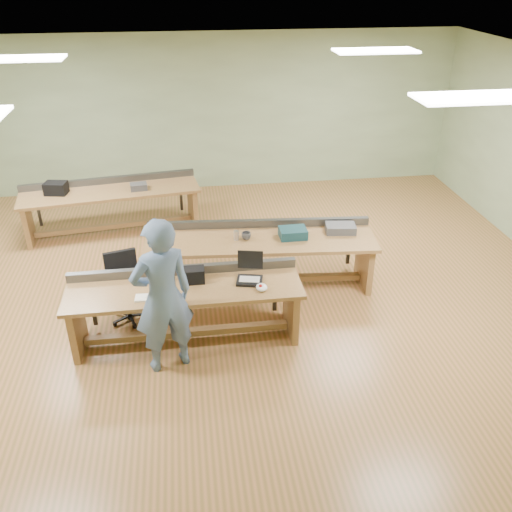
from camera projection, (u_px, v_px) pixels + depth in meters
name	position (u px, v px, depth m)	size (l,w,h in m)	color
floor	(219.00, 290.00, 7.74)	(10.00, 10.00, 0.00)	#A5693E
ceiling	(211.00, 72.00, 6.28)	(10.00, 10.00, 0.00)	silver
wall_back	(201.00, 114.00, 10.48)	(10.00, 0.04, 3.00)	#99B287
wall_front	(259.00, 424.00, 3.55)	(10.00, 0.04, 3.00)	#99B287
fluor_panels	(211.00, 75.00, 6.30)	(6.20, 3.50, 0.03)	white
workbench_front	(185.00, 300.00, 6.52)	(2.79, 0.75, 0.86)	#9D7542
workbench_mid	(260.00, 249.00, 7.63)	(3.25, 1.10, 0.86)	#9D7542
workbench_back	(111.00, 200.00, 9.17)	(3.02, 1.18, 0.86)	#9D7542
person	(163.00, 297.00, 5.88)	(0.68, 0.45, 1.88)	slate
laptop_base	(250.00, 281.00, 6.51)	(0.30, 0.25, 0.03)	black
laptop_screen	(250.00, 260.00, 6.50)	(0.30, 0.01, 0.24)	black
keyboard	(155.00, 297.00, 6.19)	(0.44, 0.15, 0.03)	white
trackball_mouse	(262.00, 287.00, 6.34)	(0.13, 0.16, 0.07)	white
camera_bag	(193.00, 275.00, 6.47)	(0.27, 0.17, 0.18)	black
task_chair	(127.00, 296.00, 7.01)	(0.61, 0.61, 0.91)	black
parts_bin_teal	(293.00, 233.00, 7.51)	(0.37, 0.28, 0.13)	#12353D
parts_bin_grey	(341.00, 228.00, 7.66)	(0.42, 0.26, 0.11)	#3C3C3F
mug	(246.00, 236.00, 7.47)	(0.13, 0.13, 0.10)	#3C3C3F
drinks_can	(236.00, 235.00, 7.45)	(0.07, 0.07, 0.13)	#B5B5B9
storage_box_back	(56.00, 188.00, 8.87)	(0.35, 0.25, 0.20)	black
tray_back	(139.00, 187.00, 9.05)	(0.27, 0.20, 0.11)	#3C3C3F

